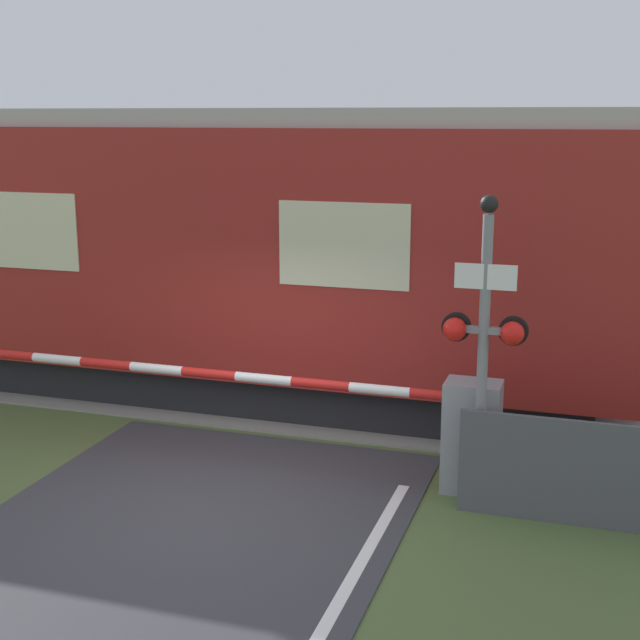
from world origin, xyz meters
The scene contains 6 objects.
ground_plane centered at (0.00, 0.00, 0.00)m, with size 80.00×80.00×0.00m, color #4C6033.
track_bed centered at (0.00, 3.75, 0.02)m, with size 36.00×3.20×0.13m.
train centered at (-3.80, 3.74, 2.10)m, with size 16.57×2.91×4.11m.
crossing_barrier centered at (1.97, 1.15, 0.71)m, with size 6.60×0.44×1.24m.
signal_post centered at (2.68, 0.77, 1.86)m, with size 0.88×0.26×3.27m.
roadside_fence centered at (4.11, 0.63, 0.55)m, with size 3.21×0.06×1.10m.
Camera 1 is at (3.78, -8.04, 4.03)m, focal length 50.00 mm.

